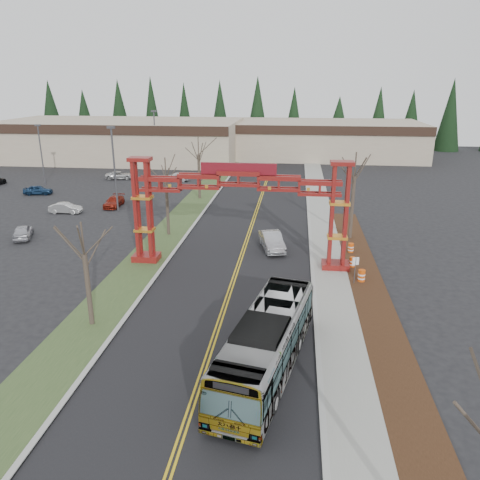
# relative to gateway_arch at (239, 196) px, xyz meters

# --- Properties ---
(ground) EXTENTS (200.00, 200.00, 0.00)m
(ground) POSITION_rel_gateway_arch_xyz_m (-0.00, -18.00, -5.98)
(ground) COLOR black
(ground) RESTS_ON ground
(road) EXTENTS (12.00, 110.00, 0.02)m
(road) POSITION_rel_gateway_arch_xyz_m (-0.00, 7.00, -5.97)
(road) COLOR black
(road) RESTS_ON ground
(lane_line_left) EXTENTS (0.12, 100.00, 0.01)m
(lane_line_left) POSITION_rel_gateway_arch_xyz_m (-0.12, 7.00, -5.96)
(lane_line_left) COLOR gold
(lane_line_left) RESTS_ON road
(lane_line_right) EXTENTS (0.12, 100.00, 0.01)m
(lane_line_right) POSITION_rel_gateway_arch_xyz_m (0.12, 7.00, -5.96)
(lane_line_right) COLOR gold
(lane_line_right) RESTS_ON road
(curb_right) EXTENTS (0.30, 110.00, 0.15)m
(curb_right) POSITION_rel_gateway_arch_xyz_m (6.15, 7.00, -5.91)
(curb_right) COLOR #A7A7A2
(curb_right) RESTS_ON ground
(sidewalk_right) EXTENTS (2.60, 110.00, 0.14)m
(sidewalk_right) POSITION_rel_gateway_arch_xyz_m (7.60, 7.00, -5.91)
(sidewalk_right) COLOR gray
(sidewalk_right) RESTS_ON ground
(landscape_strip) EXTENTS (2.60, 50.00, 0.12)m
(landscape_strip) POSITION_rel_gateway_arch_xyz_m (10.20, -8.00, -5.92)
(landscape_strip) COLOR black
(landscape_strip) RESTS_ON ground
(grass_median) EXTENTS (4.00, 110.00, 0.08)m
(grass_median) POSITION_rel_gateway_arch_xyz_m (-8.00, 7.00, -5.94)
(grass_median) COLOR #314924
(grass_median) RESTS_ON ground
(curb_left) EXTENTS (0.30, 110.00, 0.15)m
(curb_left) POSITION_rel_gateway_arch_xyz_m (-6.15, 7.00, -5.91)
(curb_left) COLOR #A7A7A2
(curb_left) RESTS_ON ground
(gateway_arch) EXTENTS (18.20, 1.60, 8.90)m
(gateway_arch) POSITION_rel_gateway_arch_xyz_m (0.00, 0.00, 0.00)
(gateway_arch) COLOR maroon
(gateway_arch) RESTS_ON ground
(retail_building_west) EXTENTS (46.00, 22.30, 7.50)m
(retail_building_west) POSITION_rel_gateway_arch_xyz_m (-30.00, 53.96, -2.22)
(retail_building_west) COLOR tan
(retail_building_west) RESTS_ON ground
(retail_building_east) EXTENTS (38.00, 20.30, 7.00)m
(retail_building_east) POSITION_rel_gateway_arch_xyz_m (10.00, 61.95, -2.47)
(retail_building_east) COLOR tan
(retail_building_east) RESTS_ON ground
(conifer_treeline) EXTENTS (116.10, 5.60, 13.00)m
(conifer_treeline) POSITION_rel_gateway_arch_xyz_m (0.25, 74.00, 0.50)
(conifer_treeline) COLOR black
(conifer_treeline) RESTS_ON ground
(transit_bus) EXTENTS (5.09, 12.11, 3.29)m
(transit_bus) POSITION_rel_gateway_arch_xyz_m (3.33, -14.90, -4.34)
(transit_bus) COLOR #ACADB4
(transit_bus) RESTS_ON ground
(silver_sedan) EXTENTS (2.85, 5.09, 1.59)m
(silver_sedan) POSITION_rel_gateway_arch_xyz_m (2.56, 4.19, -5.19)
(silver_sedan) COLOR #A5A8AD
(silver_sedan) RESTS_ON ground
(parked_car_near_a) EXTENTS (3.01, 4.24, 1.34)m
(parked_car_near_a) POSITION_rel_gateway_arch_xyz_m (-21.93, 4.46, -5.31)
(parked_car_near_a) COLOR #ABABB3
(parked_car_near_a) RESTS_ON ground
(parked_car_near_b) EXTENTS (3.76, 1.38, 1.23)m
(parked_car_near_b) POSITION_rel_gateway_arch_xyz_m (-22.14, 13.81, -5.37)
(parked_car_near_b) COLOR silver
(parked_car_near_b) RESTS_ON ground
(parked_car_mid_a) EXTENTS (1.91, 4.31, 1.23)m
(parked_car_mid_a) POSITION_rel_gateway_arch_xyz_m (-17.64, 17.38, -5.37)
(parked_car_mid_a) COLOR maroon
(parked_car_mid_a) RESTS_ON ground
(parked_car_mid_b) EXTENTS (4.01, 2.23, 1.29)m
(parked_car_mid_b) POSITION_rel_gateway_arch_xyz_m (-30.38, 22.43, -5.34)
(parked_car_mid_b) COLOR navy
(parked_car_mid_b) RESTS_ON ground
(parked_car_far_a) EXTENTS (3.94, 2.01, 1.24)m
(parked_car_far_a) POSITION_rel_gateway_arch_xyz_m (-13.91, 33.44, -5.36)
(parked_car_far_a) COLOR #BABBC2
(parked_car_far_a) RESTS_ON ground
(parked_car_far_b) EXTENTS (4.75, 2.90, 1.23)m
(parked_car_far_b) POSITION_rel_gateway_arch_xyz_m (-23.16, 34.06, -5.37)
(parked_car_far_b) COLOR silver
(parked_car_far_b) RESTS_ON ground
(bare_tree_median_near) EXTENTS (3.12, 3.12, 6.81)m
(bare_tree_median_near) POSITION_rel_gateway_arch_xyz_m (-8.00, -11.27, -1.25)
(bare_tree_median_near) COLOR #382D26
(bare_tree_median_near) RESTS_ON ground
(bare_tree_median_mid) EXTENTS (3.06, 3.06, 7.78)m
(bare_tree_median_mid) POSITION_rel_gateway_arch_xyz_m (-8.00, 7.24, -0.26)
(bare_tree_median_mid) COLOR #382D26
(bare_tree_median_mid) RESTS_ON ground
(bare_tree_median_far) EXTENTS (3.38, 3.38, 8.02)m
(bare_tree_median_far) POSITION_rel_gateway_arch_xyz_m (-8.00, 22.80, -0.23)
(bare_tree_median_far) COLOR #382D26
(bare_tree_median_far) RESTS_ON ground
(bare_tree_right_far) EXTENTS (3.43, 3.43, 8.46)m
(bare_tree_right_far) POSITION_rel_gateway_arch_xyz_m (10.00, 8.20, 0.18)
(bare_tree_right_far) COLOR #382D26
(bare_tree_right_far) RESTS_ON ground
(light_pole_near) EXTENTS (0.86, 0.43, 9.89)m
(light_pole_near) POSITION_rel_gateway_arch_xyz_m (-16.45, 15.52, -0.26)
(light_pole_near) COLOR #3F3F44
(light_pole_near) RESTS_ON ground
(light_pole_mid) EXTENTS (0.76, 0.38, 8.81)m
(light_pole_mid) POSITION_rel_gateway_arch_xyz_m (-32.77, 28.68, -0.89)
(light_pole_mid) COLOR #3F3F44
(light_pole_mid) RESTS_ON ground
(light_pole_far) EXTENTS (0.87, 0.43, 9.99)m
(light_pole_far) POSITION_rel_gateway_arch_xyz_m (-20.09, 43.99, -0.20)
(light_pole_far) COLOR #3F3F44
(light_pole_far) RESTS_ON ground
(street_sign) EXTENTS (0.49, 0.18, 2.21)m
(street_sign) POSITION_rel_gateway_arch_xyz_m (9.21, -2.97, -4.39)
(street_sign) COLOR #3F3F44
(street_sign) RESTS_ON ground
(barrel_south) EXTENTS (0.55, 0.55, 1.03)m
(barrel_south) POSITION_rel_gateway_arch_xyz_m (9.80, -2.49, -5.47)
(barrel_south) COLOR #DD4E0C
(barrel_south) RESTS_ON ground
(barrel_mid) EXTENTS (0.51, 0.51, 0.94)m
(barrel_mid) POSITION_rel_gateway_arch_xyz_m (9.42, 0.45, -5.51)
(barrel_mid) COLOR #DD4E0C
(barrel_mid) RESTS_ON ground
(barrel_north) EXTENTS (0.51, 0.51, 0.95)m
(barrel_north) POSITION_rel_gateway_arch_xyz_m (9.65, 3.97, -5.51)
(barrel_north) COLOR #DD4E0C
(barrel_north) RESTS_ON ground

